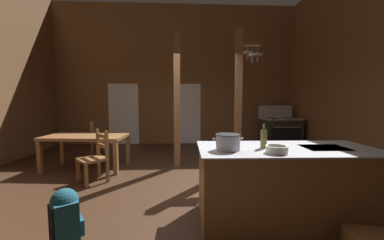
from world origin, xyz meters
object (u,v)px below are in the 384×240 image
(kitchen_island, at_px, (286,185))
(bottle_tall_on_counter, at_px, (264,138))
(ladderback_chair_near_window, at_px, (98,140))
(ladderback_chair_by_post, at_px, (95,158))
(stove_range, at_px, (280,133))
(mixing_bowl_on_counter, at_px, (277,149))
(backpack, at_px, (65,215))
(dining_table, at_px, (86,139))
(stockpot_on_counter, at_px, (228,142))

(kitchen_island, relative_size, bottle_tall_on_counter, 7.43)
(ladderback_chair_near_window, relative_size, ladderback_chair_by_post, 1.00)
(stove_range, distance_m, ladderback_chair_near_window, 5.36)
(bottle_tall_on_counter, bearing_deg, mixing_bowl_on_counter, -81.42)
(ladderback_chair_by_post, height_order, backpack, ladderback_chair_by_post)
(ladderback_chair_near_window, bearing_deg, ladderback_chair_by_post, -72.37)
(ladderback_chair_by_post, bearing_deg, stove_range, 30.38)
(dining_table, bearing_deg, kitchen_island, -35.28)
(stove_range, bearing_deg, ladderback_chair_near_window, -169.82)
(kitchen_island, bearing_deg, stockpot_on_counter, -173.53)
(ladderback_chair_by_post, bearing_deg, kitchen_island, -28.05)
(ladderback_chair_by_post, distance_m, backpack, 1.90)
(backpack, bearing_deg, mixing_bowl_on_counter, 1.62)
(mixing_bowl_on_counter, bearing_deg, stove_range, 65.47)
(kitchen_island, bearing_deg, ladderback_chair_near_window, 135.89)
(kitchen_island, bearing_deg, ladderback_chair_by_post, 151.95)
(dining_table, distance_m, bottle_tall_on_counter, 3.89)
(ladderback_chair_near_window, height_order, stockpot_on_counter, stockpot_on_counter)
(stove_range, height_order, mixing_bowl_on_counter, stove_range)
(ladderback_chair_near_window, bearing_deg, stove_range, 10.18)
(dining_table, height_order, ladderback_chair_near_window, ladderback_chair_near_window)
(ladderback_chair_near_window, relative_size, stockpot_on_counter, 2.64)
(dining_table, relative_size, bottle_tall_on_counter, 6.04)
(kitchen_island, distance_m, ladderback_chair_near_window, 4.79)
(dining_table, height_order, mixing_bowl_on_counter, mixing_bowl_on_counter)
(kitchen_island, xyz_separation_m, backpack, (-2.51, -0.34, -0.15))
(kitchen_island, height_order, mixing_bowl_on_counter, mixing_bowl_on_counter)
(kitchen_island, relative_size, stove_range, 1.65)
(bottle_tall_on_counter, bearing_deg, stove_range, 63.60)
(dining_table, distance_m, ladderback_chair_by_post, 1.00)
(ladderback_chair_by_post, xyz_separation_m, backpack, (0.36, -1.86, -0.14))
(ladderback_chair_by_post, bearing_deg, backpack, -79.06)
(backpack, bearing_deg, ladderback_chair_near_window, 104.28)
(mixing_bowl_on_counter, distance_m, bottle_tall_on_counter, 0.29)
(dining_table, height_order, stockpot_on_counter, stockpot_on_counter)
(stove_range, bearing_deg, bottle_tall_on_counter, -116.40)
(stove_range, distance_m, mixing_bowl_on_counter, 5.03)
(ladderback_chair_near_window, xyz_separation_m, bottle_tall_on_counter, (3.15, -3.33, 0.59))
(kitchen_island, relative_size, ladderback_chair_by_post, 2.30)
(stockpot_on_counter, relative_size, mixing_bowl_on_counter, 1.53)
(stockpot_on_counter, relative_size, bottle_tall_on_counter, 1.23)
(backpack, xyz_separation_m, bottle_tall_on_counter, (2.22, 0.34, 0.73))
(bottle_tall_on_counter, bearing_deg, kitchen_island, -1.54)
(backpack, distance_m, bottle_tall_on_counter, 2.36)
(stove_range, bearing_deg, stockpot_on_counter, -120.58)
(stockpot_on_counter, xyz_separation_m, bottle_tall_on_counter, (0.46, 0.09, 0.02))
(stove_range, relative_size, bottle_tall_on_counter, 4.49)
(stockpot_on_counter, bearing_deg, kitchen_island, 6.47)
(dining_table, distance_m, ladderback_chair_near_window, 0.99)
(ladderback_chair_near_window, xyz_separation_m, backpack, (0.93, -3.67, -0.14))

